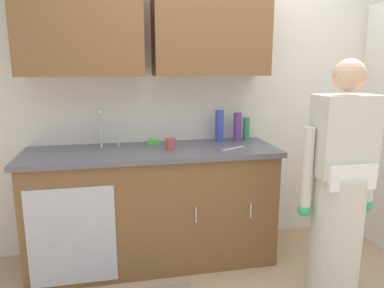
{
  "coord_description": "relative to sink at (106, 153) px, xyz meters",
  "views": [
    {
      "loc": [
        -0.81,
        -2.08,
        1.57
      ],
      "look_at": [
        -0.26,
        0.55,
        1.0
      ],
      "focal_mm": 34.18,
      "sensor_mm": 36.0,
      "label": 1
    }
  ],
  "objects": [
    {
      "name": "kitchen_wall_with_uppers",
      "position": [
        0.76,
        0.29,
        0.55
      ],
      "size": [
        4.8,
        0.44,
        2.7
      ],
      "color": "silver",
      "rests_on": "ground"
    },
    {
      "name": "counter_cabinet",
      "position": [
        0.35,
        -0.01,
        -0.48
      ],
      "size": [
        1.9,
        0.62,
        0.9
      ],
      "color": "brown",
      "rests_on": "ground"
    },
    {
      "name": "countertop",
      "position": [
        0.35,
        -0.01,
        -0.01
      ],
      "size": [
        1.96,
        0.66,
        0.04
      ],
      "primitive_type": "cube",
      "color": "#595960",
      "rests_on": "counter_cabinet"
    },
    {
      "name": "sink",
      "position": [
        0.0,
        0.0,
        0.0
      ],
      "size": [
        0.5,
        0.36,
        0.35
      ],
      "color": "#B7BABF",
      "rests_on": "counter_cabinet"
    },
    {
      "name": "person_at_sink",
      "position": [
        1.5,
        -0.75,
        -0.23
      ],
      "size": [
        0.55,
        0.34,
        1.62
      ],
      "color": "white",
      "rests_on": "ground"
    },
    {
      "name": "bottle_cleaner_spray",
      "position": [
        1.1,
        0.16,
        0.14
      ],
      "size": [
        0.07,
        0.07,
        0.24
      ],
      "primitive_type": "cylinder",
      "color": "#66388C",
      "rests_on": "countertop"
    },
    {
      "name": "bottle_water_tall",
      "position": [
        1.19,
        0.17,
        0.11
      ],
      "size": [
        0.06,
        0.06,
        0.2
      ],
      "primitive_type": "cylinder",
      "color": "#2D8C4C",
      "rests_on": "countertop"
    },
    {
      "name": "bottle_soap",
      "position": [
        0.94,
        0.17,
        0.15
      ],
      "size": [
        0.07,
        0.07,
        0.27
      ],
      "primitive_type": "cylinder",
      "color": "#334CB2",
      "rests_on": "countertop"
    },
    {
      "name": "cup_by_sink",
      "position": [
        0.49,
        -0.04,
        0.06
      ],
      "size": [
        0.08,
        0.08,
        0.09
      ],
      "primitive_type": "cylinder",
      "color": "#B24C47",
      "rests_on": "countertop"
    },
    {
      "name": "knife_on_counter",
      "position": [
        0.98,
        -0.12,
        0.02
      ],
      "size": [
        0.22,
        0.14,
        0.01
      ],
      "primitive_type": "cube",
      "rotation": [
        0.0,
        0.0,
        0.51
      ],
      "color": "silver",
      "rests_on": "countertop"
    },
    {
      "name": "sponge",
      "position": [
        0.38,
        0.18,
        0.03
      ],
      "size": [
        0.11,
        0.07,
        0.03
      ],
      "primitive_type": "cube",
      "color": "#4CBF4C",
      "rests_on": "countertop"
    }
  ]
}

